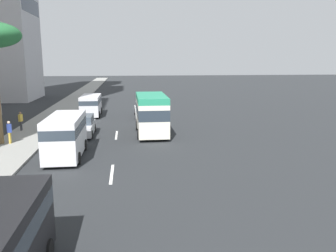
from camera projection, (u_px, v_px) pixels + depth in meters
ground_plane at (118, 119)px, 35.06m from camera, size 198.00×198.00×0.00m
sidewalk_right at (49, 120)px, 34.22m from camera, size 162.00×3.63×0.15m
lane_stripe_mid at (112, 174)px, 18.13m from camera, size 3.20×0.16×0.01m
lane_stripe_far at (116, 135)px, 27.49m from camera, size 3.20×0.16×0.01m
van_lead at (91, 104)px, 36.74m from camera, size 5.04×2.06×2.22m
car_second at (143, 110)px, 36.30m from camera, size 4.67×1.83×1.59m
van_fourth at (65, 134)px, 21.00m from camera, size 5.30×2.08×2.60m
minibus_fifth at (151, 113)px, 27.51m from camera, size 6.04×2.43×3.21m
car_sixth at (82, 126)px, 27.41m from camera, size 4.28×1.86×1.58m
pedestrian_near_lamp at (9, 131)px, 24.01m from camera, size 0.32×0.38×1.60m
pedestrian_mid_block at (21, 120)px, 28.53m from camera, size 0.37×0.31×1.56m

